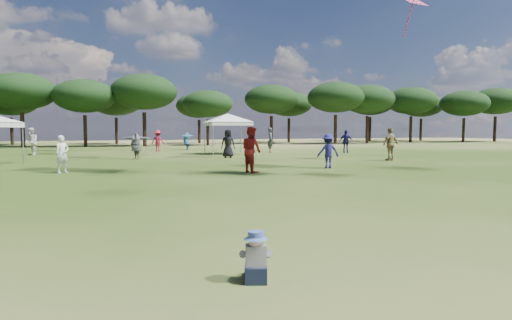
{
  "coord_description": "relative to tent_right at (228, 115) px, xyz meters",
  "views": [
    {
      "loc": [
        -1.79,
        -2.27,
        1.77
      ],
      "look_at": [
        0.16,
        2.87,
        1.37
      ],
      "focal_mm": 30.0,
      "sensor_mm": 36.0,
      "label": 1
    }
  ],
  "objects": [
    {
      "name": "tent_right",
      "position": [
        0.0,
        0.0,
        0.0
      ],
      "size": [
        5.97,
        5.97,
        3.19
      ],
      "rotation": [
        0.0,
        0.0,
        -0.04
      ],
      "color": "gray",
      "rests_on": "ground"
    },
    {
      "name": "toddler",
      "position": [
        -7.26,
        -24.81,
        -2.5
      ],
      "size": [
        0.45,
        0.48,
        0.6
      ],
      "rotation": [
        0.0,
        0.0,
        -0.34
      ],
      "color": "black",
      "rests_on": "ground"
    },
    {
      "name": "tree_line",
      "position": [
        -4.8,
        20.31,
        2.66
      ],
      "size": [
        108.78,
        17.63,
        7.77
      ],
      "color": "black",
      "rests_on": "ground"
    },
    {
      "name": "festival_crowd",
      "position": [
        -6.33,
        -3.33,
        -1.91
      ],
      "size": [
        30.26,
        22.82,
        1.91
      ],
      "color": "black",
      "rests_on": "ground"
    }
  ]
}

